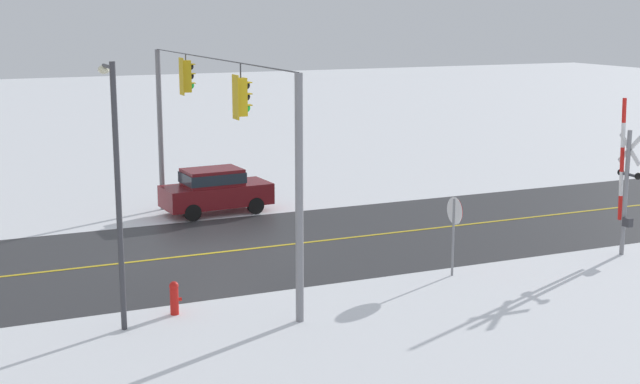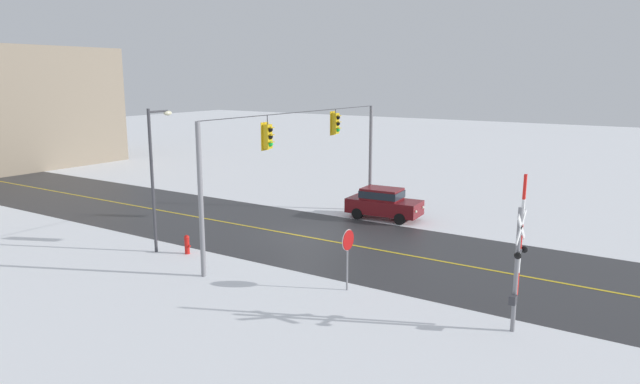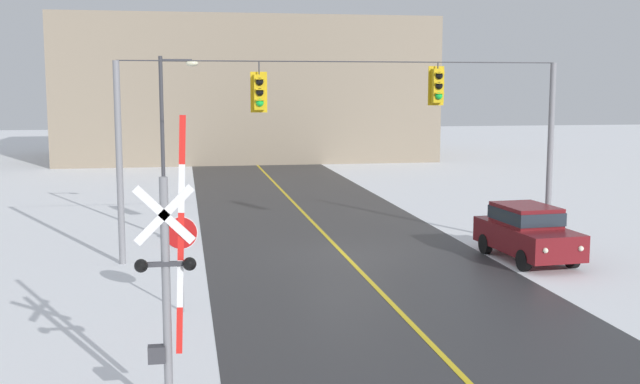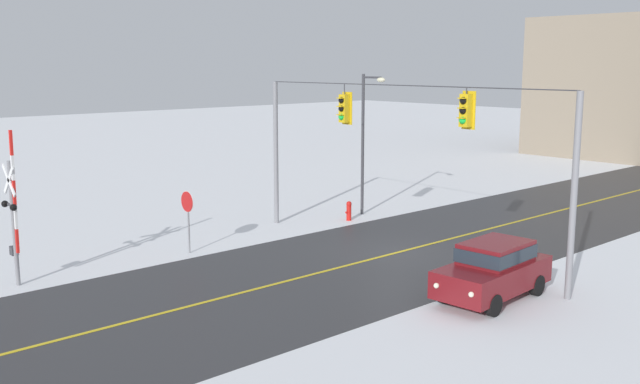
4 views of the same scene
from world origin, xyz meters
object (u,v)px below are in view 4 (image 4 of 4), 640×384
object	(u,v)px
stop_sign	(188,208)
parked_car_maroon	(494,268)
railroad_crossing	(13,214)
fire_hydrant	(349,210)
streetlamp_near	(366,131)

from	to	relation	value
stop_sign	parked_car_maroon	bearing A→B (deg)	20.35
stop_sign	parked_car_maroon	world-z (taller)	stop_sign
stop_sign	parked_car_maroon	distance (m)	11.40
railroad_crossing	fire_hydrant	size ratio (longest dim) A/B	5.65
fire_hydrant	streetlamp_near	bearing A→B (deg)	104.03
fire_hydrant	parked_car_maroon	bearing A→B (deg)	-22.38
railroad_crossing	streetlamp_near	size ratio (longest dim) A/B	0.77
railroad_crossing	streetlamp_near	distance (m)	16.04
stop_sign	fire_hydrant	distance (m)	8.46
streetlamp_near	stop_sign	bearing A→B (deg)	-87.61
parked_car_maroon	streetlamp_near	size ratio (longest dim) A/B	0.66
railroad_crossing	fire_hydrant	distance (m)	14.67
parked_car_maroon	streetlamp_near	bearing A→B (deg)	152.25
railroad_crossing	streetlamp_near	xyz separation A→B (m)	(-0.21, 15.96, 1.60)
streetlamp_near	fire_hydrant	world-z (taller)	streetlamp_near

